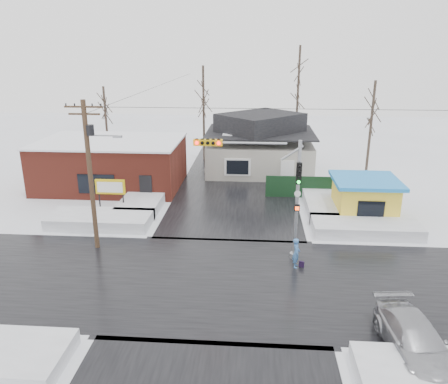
# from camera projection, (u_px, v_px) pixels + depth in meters

# --- Properties ---
(ground) EXTENTS (120.00, 120.00, 0.00)m
(ground) POSITION_uv_depth(u_px,v_px,m) (222.00, 281.00, 23.08)
(ground) COLOR white
(ground) RESTS_ON ground
(road_ns) EXTENTS (10.00, 120.00, 0.02)m
(road_ns) POSITION_uv_depth(u_px,v_px,m) (222.00, 281.00, 23.07)
(road_ns) COLOR black
(road_ns) RESTS_ON ground
(road_ew) EXTENTS (120.00, 10.00, 0.02)m
(road_ew) POSITION_uv_depth(u_px,v_px,m) (222.00, 281.00, 23.07)
(road_ew) COLOR black
(road_ew) RESTS_ON ground
(snowbank_nw) EXTENTS (7.00, 3.00, 0.80)m
(snowbank_nw) POSITION_uv_depth(u_px,v_px,m) (101.00, 220.00, 30.21)
(snowbank_nw) COLOR white
(snowbank_nw) RESTS_ON ground
(snowbank_ne) EXTENTS (7.00, 3.00, 0.80)m
(snowbank_ne) POSITION_uv_depth(u_px,v_px,m) (365.00, 227.00, 28.94)
(snowbank_ne) COLOR white
(snowbank_ne) RESTS_ON ground
(snowbank_nside_w) EXTENTS (3.00, 8.00, 0.80)m
(snowbank_nside_w) POSITION_uv_depth(u_px,v_px,m) (146.00, 197.00, 34.80)
(snowbank_nside_w) COLOR white
(snowbank_nside_w) RESTS_ON ground
(snowbank_nside_e) EXTENTS (3.00, 8.00, 0.80)m
(snowbank_nside_e) POSITION_uv_depth(u_px,v_px,m) (324.00, 201.00, 33.82)
(snowbank_nside_e) COLOR white
(snowbank_nside_e) RESTS_ON ground
(traffic_signal) EXTENTS (6.05, 0.68, 7.00)m
(traffic_signal) POSITION_uv_depth(u_px,v_px,m) (270.00, 183.00, 24.28)
(traffic_signal) COLOR gray
(traffic_signal) RESTS_ON ground
(utility_pole) EXTENTS (3.15, 0.44, 9.00)m
(utility_pole) POSITION_uv_depth(u_px,v_px,m) (91.00, 167.00, 25.34)
(utility_pole) COLOR #382619
(utility_pole) RESTS_ON ground
(brick_building) EXTENTS (12.20, 8.20, 4.12)m
(brick_building) POSITION_uv_depth(u_px,v_px,m) (112.00, 163.00, 38.34)
(brick_building) COLOR maroon
(brick_building) RESTS_ON ground
(marquee_sign) EXTENTS (2.20, 0.21, 2.55)m
(marquee_sign) POSITION_uv_depth(u_px,v_px,m) (110.00, 188.00, 32.09)
(marquee_sign) COLOR black
(marquee_sign) RESTS_ON ground
(house) EXTENTS (10.40, 8.40, 5.76)m
(house) POSITION_uv_depth(u_px,v_px,m) (260.00, 145.00, 42.93)
(house) COLOR #AAA599
(house) RESTS_ON ground
(kiosk) EXTENTS (4.60, 4.60, 2.88)m
(kiosk) POSITION_uv_depth(u_px,v_px,m) (364.00, 198.00, 31.41)
(kiosk) COLOR yellow
(kiosk) RESTS_ON ground
(fence) EXTENTS (8.00, 0.12, 1.80)m
(fence) POSITION_uv_depth(u_px,v_px,m) (315.00, 187.00, 35.59)
(fence) COLOR black
(fence) RESTS_ON ground
(tree_far_left) EXTENTS (3.00, 3.00, 10.00)m
(tree_far_left) POSITION_uv_depth(u_px,v_px,m) (203.00, 86.00, 45.47)
(tree_far_left) COLOR #332821
(tree_far_left) RESTS_ON ground
(tree_far_mid) EXTENTS (3.00, 3.00, 12.00)m
(tree_far_mid) POSITION_uv_depth(u_px,v_px,m) (299.00, 69.00, 46.15)
(tree_far_mid) COLOR #332821
(tree_far_mid) RESTS_ON ground
(tree_far_right) EXTENTS (3.00, 3.00, 9.00)m
(tree_far_right) POSITION_uv_depth(u_px,v_px,m) (373.00, 102.00, 38.91)
(tree_far_right) COLOR #332821
(tree_far_right) RESTS_ON ground
(tree_far_west) EXTENTS (3.00, 3.00, 8.00)m
(tree_far_west) POSITION_uv_depth(u_px,v_px,m) (105.00, 103.00, 44.78)
(tree_far_west) COLOR #332821
(tree_far_west) RESTS_ON ground
(pedestrian) EXTENTS (0.49, 0.67, 1.72)m
(pedestrian) POSITION_uv_depth(u_px,v_px,m) (296.00, 253.00, 24.26)
(pedestrian) COLOR #4074B5
(pedestrian) RESTS_ON ground
(car) EXTENTS (2.54, 5.20, 1.46)m
(car) POSITION_uv_depth(u_px,v_px,m) (415.00, 340.00, 17.27)
(car) COLOR #A4A5AB
(car) RESTS_ON ground
(shopping_bag) EXTENTS (0.30, 0.22, 0.35)m
(shopping_bag) POSITION_uv_depth(u_px,v_px,m) (302.00, 265.00, 24.44)
(shopping_bag) COLOR black
(shopping_bag) RESTS_ON ground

